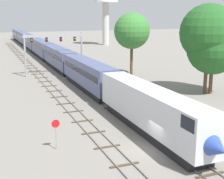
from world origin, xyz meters
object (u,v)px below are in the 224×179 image
stop_sign (56,130)px  trackside_tree_right (213,48)px  passenger_train (42,48)px  trackside_tree_mid (209,33)px  signal_gantry (54,44)px  trackside_tree_left (132,31)px  water_tower (106,0)px

stop_sign → trackside_tree_right: (26.94, 12.08, 5.24)m
passenger_train → stop_sign: (-10.00, -64.63, -0.74)m
passenger_train → trackside_tree_mid: trackside_tree_mid is taller
signal_gantry → passenger_train: bearing=85.4°
trackside_tree_mid → trackside_tree_right: size_ratio=1.24×
trackside_tree_left → trackside_tree_right: (4.95, -18.45, -1.75)m
passenger_train → water_tower: bearing=42.8°
signal_gantry → trackside_tree_mid: 30.68m
trackside_tree_left → trackside_tree_mid: size_ratio=0.90×
passenger_train → trackside_tree_right: size_ratio=13.32×
trackside_tree_left → trackside_tree_right: bearing=-75.0°
trackside_tree_mid → passenger_train: bearing=107.4°
passenger_train → signal_gantry: 28.14m
passenger_train → trackside_tree_right: (16.94, -52.55, 4.50)m
water_tower → trackside_tree_mid: water_tower is taller
water_tower → trackside_tree_right: water_tower is taller
stop_sign → trackside_tree_right: trackside_tree_right is taller
signal_gantry → water_tower: bearing=59.9°
stop_sign → trackside_tree_left: trackside_tree_left is taller
water_tower → trackside_tree_left: water_tower is taller
water_tower → stop_sign: bearing=-113.4°
signal_gantry → water_tower: size_ratio=0.55×
trackside_tree_mid → trackside_tree_right: (0.66, -0.48, -2.30)m
signal_gantry → water_tower: 65.12m
signal_gantry → trackside_tree_mid: size_ratio=0.88×
signal_gantry → trackside_tree_mid: trackside_tree_mid is taller
signal_gantry → water_tower: water_tower is taller
signal_gantry → trackside_tree_left: (14.24, -6.28, 2.67)m
trackside_tree_mid → trackside_tree_left: bearing=103.4°
water_tower → passenger_train: bearing=-137.2°
passenger_train → signal_gantry: bearing=-94.6°
passenger_train → trackside_tree_right: bearing=-72.1°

